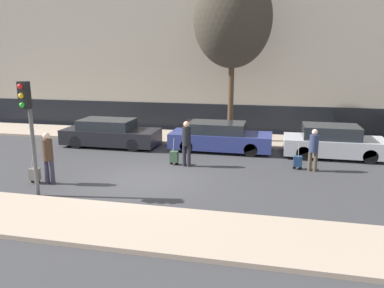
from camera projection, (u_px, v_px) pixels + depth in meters
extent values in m
plane|color=#38383A|center=(147.00, 179.00, 13.31)|extent=(80.00, 80.00, 0.00)
cube|color=tan|center=(100.00, 222.00, 9.73)|extent=(28.00, 2.50, 0.12)
cube|color=tan|center=(191.00, 137.00, 19.94)|extent=(28.00, 3.00, 0.12)
cube|color=#A89E8C|center=(204.00, 18.00, 21.89)|extent=(28.00, 2.79, 12.95)
cube|color=black|center=(199.00, 117.00, 21.85)|extent=(27.44, 0.06, 1.60)
cube|color=black|center=(111.00, 136.00, 18.18)|extent=(4.62, 1.81, 0.70)
cube|color=#23282D|center=(107.00, 124.00, 18.08)|extent=(2.54, 1.60, 0.47)
cylinder|color=black|center=(133.00, 145.00, 17.14)|extent=(0.60, 0.18, 0.60)
cylinder|color=black|center=(145.00, 138.00, 18.69)|extent=(0.60, 0.18, 0.60)
cylinder|color=black|center=(76.00, 142.00, 17.75)|extent=(0.60, 0.18, 0.60)
cylinder|color=black|center=(92.00, 135.00, 19.30)|extent=(0.60, 0.18, 0.60)
cube|color=navy|center=(221.00, 140.00, 17.27)|extent=(4.63, 1.76, 0.70)
cube|color=#23282D|center=(217.00, 128.00, 17.18)|extent=(2.55, 1.55, 0.49)
cylinder|color=black|center=(251.00, 150.00, 16.26)|extent=(0.60, 0.18, 0.60)
cylinder|color=black|center=(253.00, 142.00, 17.76)|extent=(0.60, 0.18, 0.60)
cylinder|color=black|center=(186.00, 147.00, 16.87)|extent=(0.60, 0.18, 0.60)
cylinder|color=black|center=(194.00, 139.00, 18.37)|extent=(0.60, 0.18, 0.60)
cube|color=#B7BABF|center=(334.00, 146.00, 16.19)|extent=(4.22, 1.82, 0.70)
cube|color=#23282D|center=(331.00, 132.00, 16.08)|extent=(2.32, 1.60, 0.55)
cylinder|color=black|center=(370.00, 157.00, 15.17)|extent=(0.60, 0.18, 0.60)
cylinder|color=black|center=(362.00, 147.00, 16.73)|extent=(0.60, 0.18, 0.60)
cylinder|color=black|center=(303.00, 153.00, 15.73)|extent=(0.60, 0.18, 0.60)
cylinder|color=black|center=(301.00, 145.00, 17.29)|extent=(0.60, 0.18, 0.60)
cylinder|color=#383347|center=(47.00, 172.00, 12.78)|extent=(0.15, 0.15, 0.84)
cylinder|color=#383347|center=(52.00, 172.00, 12.76)|extent=(0.15, 0.15, 0.84)
cylinder|color=#473323|center=(48.00, 150.00, 12.59)|extent=(0.34, 0.34, 0.73)
sphere|color=beige|center=(46.00, 136.00, 12.48)|extent=(0.24, 0.24, 0.24)
cube|color=slate|center=(35.00, 174.00, 12.86)|extent=(0.32, 0.24, 0.40)
cylinder|color=black|center=(33.00, 181.00, 12.94)|extent=(0.12, 0.03, 0.12)
cylinder|color=black|center=(38.00, 182.00, 12.90)|extent=(0.12, 0.03, 0.12)
cylinder|color=gray|center=(32.00, 161.00, 12.68)|extent=(0.02, 0.19, 0.53)
cylinder|color=#23232D|center=(184.00, 156.00, 14.86)|extent=(0.15, 0.15, 0.85)
cylinder|color=#23232D|center=(189.00, 156.00, 14.79)|extent=(0.15, 0.15, 0.85)
cylinder|color=black|center=(186.00, 136.00, 14.65)|extent=(0.34, 0.34, 0.74)
sphere|color=tan|center=(186.00, 124.00, 14.53)|extent=(0.24, 0.24, 0.24)
cube|color=#335138|center=(174.00, 157.00, 15.06)|extent=(0.32, 0.24, 0.44)
cylinder|color=black|center=(172.00, 163.00, 15.14)|extent=(0.12, 0.03, 0.12)
cylinder|color=black|center=(177.00, 163.00, 15.10)|extent=(0.12, 0.03, 0.12)
cylinder|color=gray|center=(173.00, 145.00, 14.87)|extent=(0.02, 0.19, 0.53)
cylinder|color=#4C4233|center=(310.00, 161.00, 14.24)|extent=(0.15, 0.15, 0.76)
cylinder|color=#4C4233|center=(315.00, 162.00, 14.16)|extent=(0.15, 0.15, 0.76)
cylinder|color=#283351|center=(314.00, 143.00, 14.04)|extent=(0.34, 0.34, 0.66)
sphere|color=beige|center=(315.00, 132.00, 13.94)|extent=(0.21, 0.21, 0.21)
cube|color=navy|center=(298.00, 161.00, 14.45)|extent=(0.32, 0.24, 0.40)
cylinder|color=black|center=(294.00, 168.00, 14.53)|extent=(0.12, 0.03, 0.12)
cylinder|color=black|center=(300.00, 168.00, 14.48)|extent=(0.12, 0.03, 0.12)
cylinder|color=gray|center=(299.00, 150.00, 14.27)|extent=(0.02, 0.19, 0.53)
cylinder|color=#515154|center=(33.00, 140.00, 11.36)|extent=(0.12, 0.12, 3.57)
cube|color=black|center=(24.00, 95.00, 10.87)|extent=(0.28, 0.24, 0.80)
sphere|color=red|center=(20.00, 86.00, 10.67)|extent=(0.15, 0.15, 0.15)
sphere|color=gold|center=(21.00, 96.00, 10.73)|extent=(0.15, 0.15, 0.15)
sphere|color=green|center=(22.00, 105.00, 10.79)|extent=(0.15, 0.15, 0.15)
torus|color=black|center=(202.00, 131.00, 19.53)|extent=(0.72, 0.06, 0.72)
torus|color=black|center=(183.00, 130.00, 19.75)|extent=(0.72, 0.06, 0.72)
cylinder|color=maroon|center=(192.00, 127.00, 19.60)|extent=(1.00, 0.05, 0.05)
cylinder|color=maroon|center=(189.00, 123.00, 19.59)|extent=(0.04, 0.04, 0.40)
cylinder|color=#4C3826|center=(231.00, 99.00, 18.53)|extent=(0.28, 0.28, 4.16)
ellipsoid|color=#383328|center=(233.00, 19.00, 17.67)|extent=(3.75, 3.75, 4.58)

